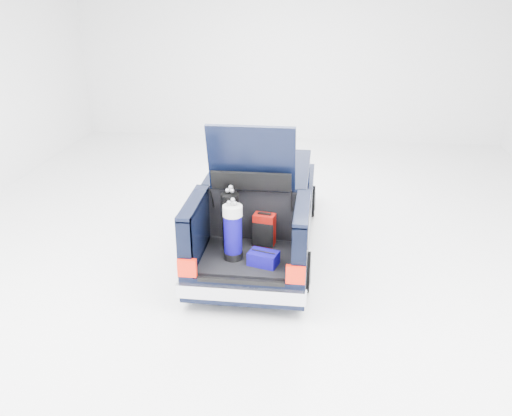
# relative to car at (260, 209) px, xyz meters

# --- Properties ---
(ground) EXTENTS (14.00, 14.00, 0.00)m
(ground) POSITION_rel_car_xyz_m (0.00, -0.11, -0.67)
(ground) COLOR white
(ground) RESTS_ON ground
(car) EXTENTS (1.87, 4.65, 2.47)m
(car) POSITION_rel_car_xyz_m (0.00, 0.00, 0.00)
(car) COLOR black
(car) RESTS_ON ground
(red_suitcase) EXTENTS (0.35, 0.26, 0.53)m
(red_suitcase) POSITION_rel_car_xyz_m (0.20, -1.20, 0.18)
(red_suitcase) COLOR #750803
(red_suitcase) RESTS_ON car
(black_golf_bag) EXTENTS (0.36, 0.37, 0.97)m
(black_golf_bag) POSITION_rel_car_xyz_m (-0.28, -1.35, 0.37)
(black_golf_bag) COLOR black
(black_golf_bag) RESTS_ON car
(blue_golf_bag) EXTENTS (0.31, 0.31, 0.93)m
(blue_golf_bag) POSITION_rel_car_xyz_m (-0.20, -1.69, 0.35)
(blue_golf_bag) COLOR black
(blue_golf_bag) RESTS_ON car
(blue_duffel) EXTENTS (0.46, 0.37, 0.21)m
(blue_duffel) POSITION_rel_car_xyz_m (0.26, -1.82, 0.02)
(blue_duffel) COLOR #0C0469
(blue_duffel) RESTS_ON car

